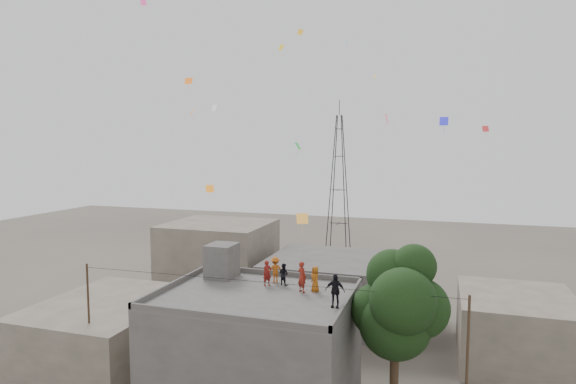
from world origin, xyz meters
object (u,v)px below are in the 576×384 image
transmission_tower (339,183)px  person_red_adult (302,277)px  tree (399,305)px  stair_head_box (222,261)px  person_dark_adult (335,291)px

transmission_tower → person_red_adult: (6.19, -38.79, -2.14)m
transmission_tower → tree: bearing=-73.9°
stair_head_box → person_red_adult: (5.39, -1.39, -0.17)m
stair_head_box → person_red_adult: bearing=-14.5°
stair_head_box → person_dark_adult: bearing=-23.2°
tree → transmission_tower: size_ratio=0.45×
stair_head_box → person_dark_adult: stair_head_box is taller
tree → transmission_tower: bearing=106.1°
stair_head_box → person_dark_adult: size_ratio=1.22×
person_dark_adult → tree: bearing=21.4°
tree → person_red_adult: 5.28m
transmission_tower → person_dark_adult: 41.57m
tree → person_dark_adult: tree is taller
transmission_tower → person_red_adult: size_ratio=12.03×
person_red_adult → person_dark_adult: (2.21, -1.86, -0.01)m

